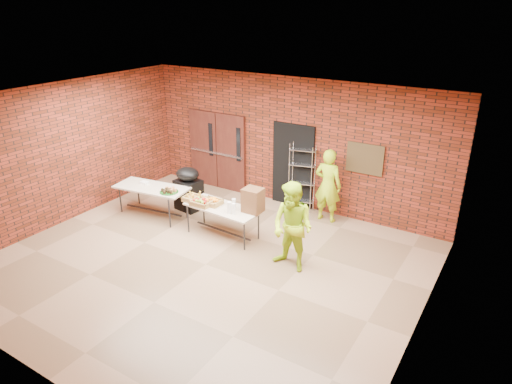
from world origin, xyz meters
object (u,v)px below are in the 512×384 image
table_right (222,209)px  wire_rack (302,178)px  covered_grill (188,189)px  volunteer_woman (328,185)px  volunteer_man (292,227)px  table_left (152,189)px  coffee_dispenser (253,200)px

table_right → wire_rack: bearing=72.4°
table_right → covered_grill: 1.69m
covered_grill → volunteer_woman: 3.40m
table_right → volunteer_man: size_ratio=0.98×
wire_rack → table_right: bearing=-126.0°
table_right → volunteer_man: 1.95m
table_left → covered_grill: size_ratio=1.72×
table_left → volunteer_woman: volunteer_woman is taller
coffee_dispenser → covered_grill: size_ratio=0.48×
covered_grill → volunteer_woman: (3.15, 1.22, 0.33)m
table_left → table_right: bearing=-7.1°
coffee_dispenser → volunteer_woman: size_ratio=0.30×
coffee_dispenser → covered_grill: (-2.22, 0.54, -0.41)m
coffee_dispenser → table_left: bearing=-176.0°
volunteer_woman → volunteer_man: size_ratio=0.99×
covered_grill → coffee_dispenser: bearing=-6.3°
coffee_dispenser → volunteer_man: 1.33m
table_left → volunteer_woman: size_ratio=1.07×
covered_grill → volunteer_man: 3.62m
table_right → table_left: bearing=-175.7°
wire_rack → volunteer_woman: 0.81m
table_right → covered_grill: bearing=158.9°
wire_rack → covered_grill: wire_rack is taller
table_right → covered_grill: (-1.54, 0.71, -0.09)m
volunteer_woman → table_left: bearing=27.3°
volunteer_woman → wire_rack: bearing=-16.6°
table_right → volunteer_woman: 2.53m
wire_rack → table_right: wire_rack is taller
coffee_dispenser → table_right: bearing=-166.3°
volunteer_man → volunteer_woman: bearing=106.3°
wire_rack → table_left: 3.61m
volunteer_man → table_right: bearing=178.0°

